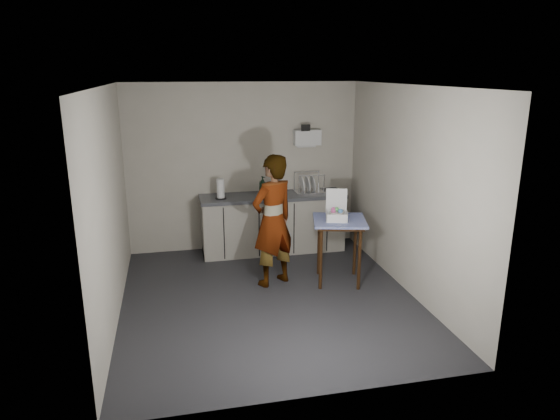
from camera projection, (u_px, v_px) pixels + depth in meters
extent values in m
plane|color=#28282D|center=(269.00, 298.00, 6.26)|extent=(4.00, 4.00, 0.00)
cube|color=beige|center=(244.00, 167.00, 7.78)|extent=(3.60, 0.02, 2.60)
cube|color=beige|center=(408.00, 191.00, 6.28)|extent=(0.02, 4.00, 2.60)
cube|color=beige|center=(111.00, 207.00, 5.54)|extent=(0.02, 4.00, 2.60)
cube|color=white|center=(268.00, 86.00, 5.56)|extent=(3.60, 4.00, 0.01)
cube|color=black|center=(273.00, 248.00, 7.93)|extent=(2.20, 0.52, 0.08)
cube|color=#BCB6A7|center=(273.00, 224.00, 7.83)|extent=(2.20, 0.58, 0.86)
cube|color=#43444C|center=(273.00, 196.00, 7.71)|extent=(2.24, 0.62, 0.05)
cube|color=black|center=(224.00, 234.00, 7.39)|extent=(0.02, 0.01, 0.80)
cube|color=black|center=(259.00, 231.00, 7.50)|extent=(0.02, 0.01, 0.80)
cube|color=black|center=(294.00, 229.00, 7.61)|extent=(0.01, 0.01, 0.80)
cube|color=black|center=(327.00, 227.00, 7.72)|extent=(0.02, 0.01, 0.80)
cube|color=white|center=(307.00, 137.00, 7.80)|extent=(0.42, 0.16, 0.24)
cube|color=white|center=(306.00, 146.00, 7.89)|extent=(0.30, 0.06, 0.04)
cube|color=black|center=(306.00, 128.00, 7.67)|extent=(0.14, 0.02, 0.10)
cylinder|color=#331D0B|center=(321.00, 260.00, 6.44)|extent=(0.04, 0.04, 0.81)
cylinder|color=#331D0B|center=(359.00, 260.00, 6.43)|extent=(0.04, 0.04, 0.81)
cylinder|color=#331D0B|center=(319.00, 247.00, 6.92)|extent=(0.04, 0.04, 0.81)
cylinder|color=#331D0B|center=(355.00, 247.00, 6.91)|extent=(0.04, 0.04, 0.81)
cube|color=#331D0B|center=(339.00, 223.00, 6.56)|extent=(0.72, 0.72, 0.04)
cube|color=#1B2FA4|center=(340.00, 221.00, 6.55)|extent=(0.82, 0.82, 0.03)
imported|color=#B2A593|center=(273.00, 221.00, 6.49)|extent=(0.76, 0.67, 1.75)
imported|color=black|center=(263.00, 187.00, 7.53)|extent=(0.16, 0.16, 0.32)
cylinder|color=red|center=(268.00, 191.00, 7.71)|extent=(0.06, 0.06, 0.11)
cylinder|color=black|center=(262.00, 188.00, 7.69)|extent=(0.06, 0.06, 0.21)
cylinder|color=black|center=(221.00, 198.00, 7.47)|extent=(0.17, 0.17, 0.02)
cylinder|color=white|center=(220.00, 188.00, 7.43)|extent=(0.11, 0.11, 0.28)
cube|color=silver|center=(309.00, 192.00, 7.85)|extent=(0.44, 0.33, 0.02)
cylinder|color=silver|center=(299.00, 185.00, 7.63)|extent=(0.01, 0.01, 0.29)
cylinder|color=silver|center=(324.00, 183.00, 7.71)|extent=(0.01, 0.01, 0.29)
cylinder|color=silver|center=(294.00, 181.00, 7.90)|extent=(0.01, 0.01, 0.29)
cylinder|color=silver|center=(319.00, 179.00, 7.99)|extent=(0.01, 0.01, 0.29)
cylinder|color=white|center=(302.00, 184.00, 7.79)|extent=(0.06, 0.24, 0.24)
cylinder|color=white|center=(308.00, 183.00, 7.81)|extent=(0.06, 0.24, 0.24)
cylinder|color=white|center=(313.00, 183.00, 7.83)|extent=(0.06, 0.24, 0.24)
cube|color=white|center=(336.00, 220.00, 6.52)|extent=(0.34, 0.34, 0.01)
cube|color=white|center=(337.00, 218.00, 6.38)|extent=(0.27, 0.08, 0.10)
cube|color=white|center=(336.00, 213.00, 6.63)|extent=(0.27, 0.08, 0.10)
cube|color=white|center=(326.00, 215.00, 6.51)|extent=(0.08, 0.27, 0.10)
cube|color=white|center=(347.00, 216.00, 6.50)|extent=(0.08, 0.27, 0.10)
cube|color=white|center=(336.00, 199.00, 6.59)|extent=(0.27, 0.09, 0.28)
cylinder|color=silver|center=(337.00, 215.00, 6.50)|extent=(0.18, 0.18, 0.10)
sphere|color=#E654A4|center=(333.00, 211.00, 6.46)|extent=(0.06, 0.06, 0.06)
sphere|color=#5192DE|center=(340.00, 211.00, 6.45)|extent=(0.06, 0.06, 0.06)
sphere|color=#54CD59|center=(337.00, 209.00, 6.53)|extent=(0.06, 0.06, 0.06)
sphere|color=#E654A4|center=(333.00, 209.00, 6.53)|extent=(0.06, 0.06, 0.06)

